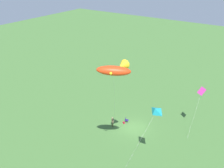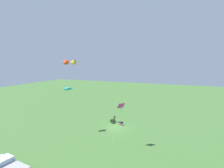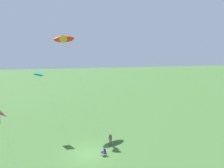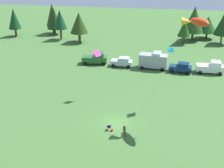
{
  "view_description": "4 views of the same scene",
  "coord_description": "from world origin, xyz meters",
  "views": [
    {
      "loc": [
        29.81,
        16.35,
        23.63
      ],
      "look_at": [
        1.48,
        -3.09,
        7.33
      ],
      "focal_mm": 42.0,
      "sensor_mm": 36.0,
      "label": 1
    },
    {
      "loc": [
        -12.81,
        33.02,
        13.81
      ],
      "look_at": [
        1.58,
        -1.62,
        9.06
      ],
      "focal_mm": 28.0,
      "sensor_mm": 36.0,
      "label": 2
    },
    {
      "loc": [
        -24.59,
        0.8,
        13.8
      ],
      "look_at": [
        -1.24,
        -2.71,
        8.89
      ],
      "focal_mm": 35.0,
      "sensor_mm": 36.0,
      "label": 3
    },
    {
      "loc": [
        4.81,
        -36.38,
        22.99
      ],
      "look_at": [
        -0.41,
        -0.64,
        6.25
      ],
      "focal_mm": 50.0,
      "sensor_mm": 36.0,
      "label": 4
    }
  ],
  "objects": [
    {
      "name": "person_kite_flyer",
      "position": [
        1.55,
        -2.92,
        1.02
      ],
      "size": [
        0.49,
        0.53,
        1.74
      ],
      "rotation": [
        0.0,
        0.0,
        2.45
      ],
      "color": "brown",
      "rests_on": "ground"
    },
    {
      "name": "ground_plane",
      "position": [
        0.0,
        0.0,
        0.0
      ],
      "size": [
        160.0,
        160.0,
        0.0
      ],
      "primitive_type": "plane",
      "color": "#3D662F"
    },
    {
      "name": "backpack_on_grass",
      "position": [
        -0.24,
        -1.95,
        0.11
      ],
      "size": [
        0.33,
        0.38,
        0.22
      ],
      "primitive_type": "cube",
      "rotation": [
        0.0,
        0.0,
        4.29
      ],
      "color": "#AF0B23",
      "rests_on": "ground"
    },
    {
      "name": "kite_diamond_rainbow",
      "position": [
        -4.0,
        8.27,
        7.0
      ],
      "size": [
        2.47,
        1.27,
        7.57
      ],
      "color": "#D23499",
      "rests_on": "ground"
    },
    {
      "name": "kite_delta_teal",
      "position": [
        7.22,
        6.46,
        8.95
      ],
      "size": [
        3.11,
        3.64,
        9.4
      ],
      "color": "teal",
      "rests_on": "ground"
    },
    {
      "name": "folding_chair",
      "position": [
        -0.67,
        -1.79,
        0.49
      ],
      "size": [
        0.64,
        0.64,
        0.82
      ],
      "rotation": [
        0.0,
        0.0,
        2.0
      ],
      "color": "#1D1057",
      "rests_on": "ground"
    },
    {
      "name": "kite_large_fish",
      "position": [
        9.62,
        2.96,
        13.75
      ],
      "size": [
        10.15,
        7.41,
        14.34
      ],
      "color": "red",
      "rests_on": "ground"
    }
  ]
}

